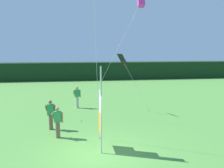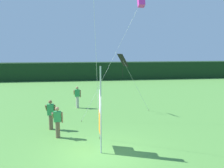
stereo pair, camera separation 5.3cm
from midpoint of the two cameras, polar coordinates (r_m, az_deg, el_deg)
ground_plane at (r=10.95m, az=-2.53°, el=-15.87°), size 120.00×120.00×0.00m
distant_treeline at (r=35.27m, az=-6.41°, el=3.04°), size 80.00×2.40×2.47m
banner_flag at (r=10.66m, az=-2.63°, el=-6.26°), size 0.06×1.03×3.76m
person_near_banner at (r=18.61m, az=-8.01°, el=-2.92°), size 0.55×0.48×1.64m
person_mid_field at (r=14.02m, az=-14.01°, el=-6.78°), size 0.55×0.48×1.67m
person_far_left at (r=12.70m, az=-12.47°, el=-8.51°), size 0.55×0.48×1.59m
kite_black_diamond_0 at (r=16.96m, az=2.79°, el=5.22°), size 2.34×0.87×4.11m
kite_magenta_box_1 at (r=15.89m, az=6.83°, el=18.32°), size 4.01×0.76×7.65m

